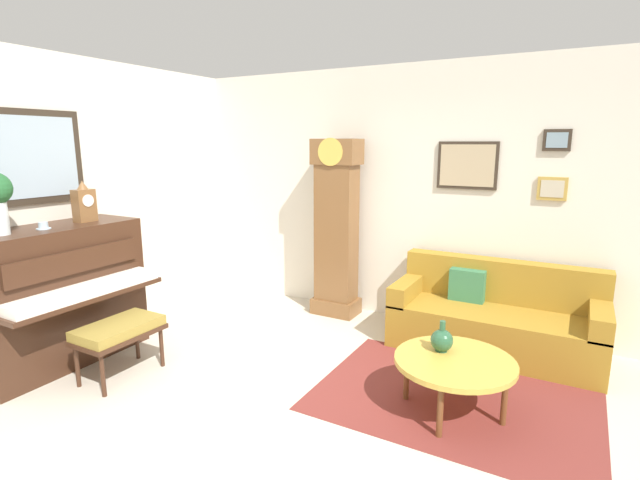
% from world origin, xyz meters
% --- Properties ---
extents(ground_plane, '(6.40, 6.00, 0.10)m').
position_xyz_m(ground_plane, '(0.00, 0.00, -0.05)').
color(ground_plane, beige).
extents(wall_left, '(0.13, 4.90, 2.80)m').
position_xyz_m(wall_left, '(-2.60, -0.01, 1.41)').
color(wall_left, silver).
rests_on(wall_left, ground_plane).
extents(wall_back, '(5.30, 0.13, 2.80)m').
position_xyz_m(wall_back, '(0.01, 2.40, 1.40)').
color(wall_back, silver).
rests_on(wall_back, ground_plane).
extents(area_rug, '(2.10, 1.50, 0.01)m').
position_xyz_m(area_rug, '(1.08, 0.82, 0.00)').
color(area_rug, maroon).
rests_on(area_rug, ground_plane).
extents(piano, '(0.87, 1.44, 1.25)m').
position_xyz_m(piano, '(-2.23, -0.24, 0.63)').
color(piano, '#3D2316').
rests_on(piano, ground_plane).
extents(piano_bench, '(0.42, 0.70, 0.48)m').
position_xyz_m(piano_bench, '(-1.52, -0.18, 0.41)').
color(piano_bench, '#3D2316').
rests_on(piano_bench, ground_plane).
extents(grandfather_clock, '(0.52, 0.34, 2.03)m').
position_xyz_m(grandfather_clock, '(-0.61, 2.09, 0.96)').
color(grandfather_clock, brown).
rests_on(grandfather_clock, ground_plane).
extents(couch, '(1.90, 0.80, 0.84)m').
position_xyz_m(couch, '(1.18, 1.95, 0.31)').
color(couch, olive).
rests_on(couch, ground_plane).
extents(coffee_table, '(0.88, 0.88, 0.42)m').
position_xyz_m(coffee_table, '(1.11, 0.64, 0.39)').
color(coffee_table, gold).
rests_on(coffee_table, ground_plane).
extents(mantel_clock, '(0.13, 0.18, 0.38)m').
position_xyz_m(mantel_clock, '(-2.23, 0.10, 1.43)').
color(mantel_clock, brown).
rests_on(mantel_clock, piano).
extents(teacup, '(0.12, 0.12, 0.06)m').
position_xyz_m(teacup, '(-2.18, -0.33, 1.28)').
color(teacup, '#ADC6D6').
rests_on(teacup, piano).
extents(green_jug, '(0.17, 0.17, 0.24)m').
position_xyz_m(green_jug, '(0.98, 0.74, 0.51)').
color(green_jug, '#234C33').
rests_on(green_jug, coffee_table).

